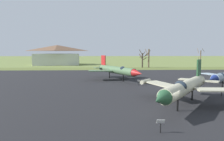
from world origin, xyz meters
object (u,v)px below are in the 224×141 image
Objects in this scene: jet_fighter_rear_center at (185,87)px; jet_fighter_front_right at (117,70)px; info_placard_front_left at (221,93)px; info_placard_rear_center at (161,124)px; info_placard_front_right at (139,82)px; visitor_building at (57,55)px.

jet_fighter_front_right is at bearing 106.42° from jet_fighter_rear_center.
info_placard_front_left is 16.96m from info_placard_rear_center.
info_placard_front_right reaches higher than info_placard_front_left.
info_placard_front_left is at bearing 33.89° from jet_fighter_rear_center.
jet_fighter_rear_center is (-6.96, -4.67, 1.62)m from info_placard_front_left.
visitor_building reaches higher than info_placard_front_left.
info_placard_front_right is at bearing -65.87° from visitor_building.
info_placard_rear_center is at bearing -123.17° from jet_fighter_rear_center.
jet_fighter_rear_center is (2.82, -13.58, 1.47)m from info_placard_front_right.
visitor_building is (-24.92, 55.75, 2.35)m from jet_fighter_front_right.
info_placard_rear_center is at bearing -87.43° from jet_fighter_front_right.
jet_fighter_front_right is 14.12× the size of info_placard_front_right.
visitor_building is at bearing 114.13° from info_placard_front_right.
info_placard_front_right is (-9.78, 8.91, 0.15)m from info_placard_front_left.
info_placard_front_right is at bearing -65.48° from jet_fighter_front_right.
info_placard_rear_center is at bearing -72.70° from visitor_building.
info_placard_front_left is 0.06× the size of jet_fighter_rear_center.
visitor_building is at bearing 117.86° from info_placard_front_left.
jet_fighter_rear_center reaches higher than info_placard_front_right.
info_placard_front_right is at bearing 101.75° from jet_fighter_rear_center.
jet_fighter_front_right is 28.41m from info_placard_rear_center.
jet_fighter_front_right reaches higher than info_placard_front_left.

